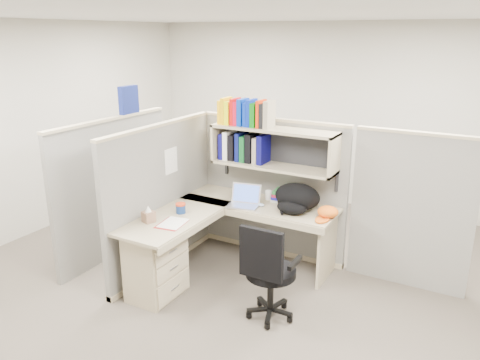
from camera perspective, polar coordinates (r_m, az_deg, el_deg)
The scene contains 14 objects.
ground at distance 5.05m, azimuth -0.78°, elevation -12.60°, with size 6.00×6.00×0.00m, color #3C362E.
room_shell at distance 4.46m, azimuth -0.87°, elevation 5.72°, with size 6.00×6.00×6.00m.
cubicle at distance 5.20m, azimuth -1.84°, elevation -0.68°, with size 3.79×1.84×1.95m.
desk at distance 4.83m, azimuth -6.77°, elevation -8.30°, with size 1.74×1.75×0.73m.
laptop at distance 5.04m, azimuth 0.39°, elevation -2.00°, with size 0.33×0.33×0.23m, color #B4B3B8, non-canonical shape.
backpack at distance 4.93m, azimuth 6.71°, elevation -2.23°, with size 0.49×0.38×0.29m, color black, non-canonical shape.
orange_cap at distance 4.86m, azimuth 10.66°, elevation -3.83°, with size 0.21×0.25×0.12m, color #CF5712, non-canonical shape.
snack_canister at distance 4.93m, azimuth -7.24°, elevation -3.41°, with size 0.11×0.11×0.10m.
tissue_box at distance 4.74m, azimuth -11.11°, elevation -4.06°, with size 0.11×0.11×0.17m, color #88644D, non-canonical shape.
mouse at distance 5.09m, azimuth 2.54°, elevation -3.04°, with size 0.08×0.06×0.03m, color #93AAD1.
paper_cup at distance 5.29m, azimuth 3.49°, elevation -1.84°, with size 0.07×0.07×0.10m, color silver.
book_stack at distance 5.28m, azimuth 5.10°, elevation -1.82°, with size 0.18×0.25×0.12m, color slate, non-canonical shape.
loose_paper at distance 4.70m, azimuth -8.15°, elevation -5.21°, with size 0.22×0.30×0.00m, color white, non-canonical shape.
task_chair at distance 4.34m, azimuth 3.51°, elevation -12.82°, with size 0.50×0.47×0.96m.
Camera 1 is at (2.19, -3.78, 2.53)m, focal length 35.00 mm.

